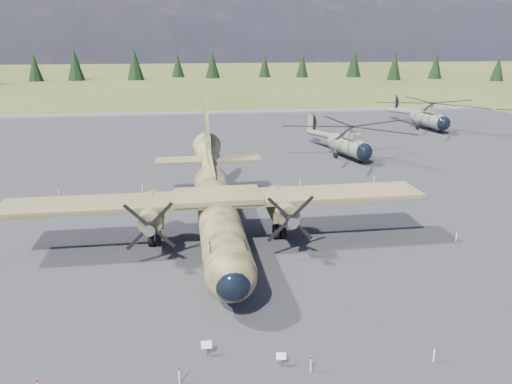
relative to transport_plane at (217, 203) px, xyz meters
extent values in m
plane|color=brown|center=(1.31, -2.87, -2.87)|extent=(500.00, 500.00, 0.00)
cube|color=#5E5E63|center=(1.31, 7.13, -2.87)|extent=(120.00, 120.00, 0.04)
cylinder|color=#373A1F|center=(0.02, -1.61, -0.48)|extent=(3.14, 18.76, 2.91)
sphere|color=#373A1F|center=(0.13, -10.97, -0.48)|extent=(2.89, 2.89, 2.85)
sphere|color=black|center=(0.14, -11.54, -0.53)|extent=(2.12, 2.12, 2.10)
cube|color=black|center=(0.11, -9.31, 0.30)|extent=(2.10, 1.69, 0.57)
cone|color=#373A1F|center=(-0.13, 10.66, 0.61)|extent=(2.94, 7.18, 4.38)
cube|color=#A4A7A9|center=(0.01, -0.57, -1.67)|extent=(2.05, 6.26, 0.52)
cube|color=#2D341B|center=(0.01, -1.09, 0.72)|extent=(30.20, 3.90, 0.36)
cube|color=#373A1F|center=(0.01, -1.09, 0.95)|extent=(6.29, 3.82, 0.36)
cylinder|color=#373A1F|center=(-4.66, -1.46, 0.14)|extent=(1.62, 5.43, 1.56)
cube|color=#373A1F|center=(-4.67, -0.63, -0.53)|extent=(1.60, 3.55, 0.83)
cone|color=gray|center=(-4.62, -4.84, 0.14)|extent=(0.80, 0.95, 0.79)
cylinder|color=black|center=(-4.67, -0.63, -2.30)|extent=(0.93, 1.16, 1.14)
cylinder|color=#373A1F|center=(4.70, -1.35, 0.14)|extent=(1.62, 5.43, 1.56)
cube|color=#373A1F|center=(4.69, -0.51, -0.53)|extent=(1.60, 3.55, 0.83)
cone|color=gray|center=(4.74, -4.73, 0.14)|extent=(0.80, 0.95, 0.79)
cylinder|color=black|center=(4.69, -0.51, -2.30)|extent=(0.93, 1.16, 1.14)
cube|color=#373A1F|center=(-0.08, 6.71, 1.24)|extent=(0.38, 7.86, 1.75)
cube|color=#2D341B|center=(-0.13, 11.18, 0.67)|extent=(10.01, 2.41, 0.23)
cylinder|color=gray|center=(0.12, -9.72, -1.54)|extent=(0.15, 0.15, 0.94)
cylinder|color=black|center=(0.12, -9.72, -2.30)|extent=(0.38, 0.98, 0.97)
cylinder|color=slate|center=(17.79, 23.49, -1.21)|extent=(3.85, 6.82, 2.24)
sphere|color=black|center=(18.63, 20.38, -1.26)|extent=(2.53, 2.53, 2.06)
sphere|color=slate|center=(16.95, 26.61, -1.21)|extent=(2.53, 2.53, 2.06)
cube|color=slate|center=(17.89, 23.15, 0.22)|extent=(2.22, 3.17, 0.67)
cylinder|color=gray|center=(17.89, 23.15, 0.90)|extent=(0.40, 0.40, 0.90)
cylinder|color=slate|center=(16.07, 29.85, -0.90)|extent=(2.73, 7.59, 1.28)
cube|color=slate|center=(15.19, 33.10, 0.22)|extent=(0.52, 1.26, 2.15)
cylinder|color=black|center=(15.50, 33.18, 0.22)|extent=(0.66, 2.26, 2.33)
cylinder|color=black|center=(18.49, 20.89, -2.51)|extent=(0.40, 0.65, 0.61)
cylinder|color=black|center=(16.34, 24.21, -2.51)|extent=(0.45, 0.76, 0.72)
cylinder|color=gray|center=(16.34, 24.21, -2.04)|extent=(0.15, 0.15, 1.30)
cylinder|color=black|center=(18.68, 24.85, -2.51)|extent=(0.45, 0.76, 0.72)
cylinder|color=gray|center=(18.68, 24.85, -2.04)|extent=(0.15, 0.15, 1.30)
cylinder|color=slate|center=(36.79, 40.76, -1.10)|extent=(3.61, 7.23, 2.40)
sphere|color=black|center=(37.42, 37.37, -1.14)|extent=(2.57, 2.57, 2.21)
sphere|color=slate|center=(36.16, 44.16, -1.10)|extent=(2.57, 2.57, 2.21)
cube|color=slate|center=(36.86, 40.39, 0.44)|extent=(2.16, 3.32, 0.72)
cylinder|color=gray|center=(36.86, 40.39, 1.16)|extent=(0.40, 0.40, 0.96)
cylinder|color=slate|center=(35.51, 47.70, -0.76)|extent=(2.28, 8.20, 1.37)
cube|color=slate|center=(34.86, 51.24, 0.44)|extent=(0.45, 1.36, 2.30)
cylinder|color=black|center=(35.19, 51.30, 0.44)|extent=(0.51, 2.46, 2.49)
cylinder|color=black|center=(37.31, 37.93, -2.49)|extent=(0.38, 0.69, 0.65)
cylinder|color=black|center=(35.31, 41.66, -2.49)|extent=(0.42, 0.81, 0.77)
cylinder|color=gray|center=(35.31, 41.66, -1.98)|extent=(0.16, 0.16, 1.39)
cylinder|color=black|center=(37.85, 42.13, -2.49)|extent=(0.42, 0.81, 0.77)
cylinder|color=gray|center=(37.85, 42.13, -1.98)|extent=(0.16, 0.16, 1.39)
cube|color=gray|center=(-1.41, -14.43, -2.55)|extent=(0.09, 0.09, 0.64)
cube|color=white|center=(-1.41, -14.48, -2.24)|extent=(0.52, 0.23, 0.36)
cube|color=gray|center=(2.03, -15.70, -2.58)|extent=(0.09, 0.09, 0.57)
cube|color=white|center=(2.03, -15.75, -2.31)|extent=(0.47, 0.22, 0.32)
cylinder|color=#B51713|center=(-8.69, -16.37, -2.07)|extent=(0.12, 0.12, 0.10)
cylinder|color=white|center=(-2.69, -16.37, -2.47)|extent=(0.07, 0.07, 0.80)
cylinder|color=#B51713|center=(-2.69, -16.37, -2.07)|extent=(0.12, 0.12, 0.10)
cylinder|color=white|center=(3.31, -16.37, -2.47)|extent=(0.07, 0.07, 0.80)
cylinder|color=#B51713|center=(3.31, -16.37, -2.07)|extent=(0.12, 0.12, 0.10)
cylinder|color=white|center=(9.31, -16.37, -2.47)|extent=(0.07, 0.07, 0.80)
cylinder|color=#B51713|center=(9.31, -16.37, -2.07)|extent=(0.12, 0.12, 0.10)
cylinder|color=white|center=(-14.69, 13.13, -2.47)|extent=(0.07, 0.07, 0.80)
cylinder|color=#B51713|center=(-14.69, 13.13, -2.07)|extent=(0.12, 0.12, 0.10)
cylinder|color=white|center=(-6.69, 13.13, -2.47)|extent=(0.07, 0.07, 0.80)
cylinder|color=#B51713|center=(-6.69, 13.13, -2.07)|extent=(0.12, 0.12, 0.10)
cylinder|color=white|center=(1.31, 13.13, -2.47)|extent=(0.07, 0.07, 0.80)
cylinder|color=#B51713|center=(1.31, 13.13, -2.07)|extent=(0.12, 0.12, 0.10)
cylinder|color=white|center=(9.31, 13.13, -2.47)|extent=(0.07, 0.07, 0.80)
cylinder|color=#B51713|center=(9.31, 13.13, -2.07)|extent=(0.12, 0.12, 0.10)
cylinder|color=white|center=(17.31, 13.13, -2.47)|extent=(0.07, 0.07, 0.80)
cylinder|color=#B51713|center=(17.31, 13.13, -2.07)|extent=(0.12, 0.12, 0.10)
cylinder|color=white|center=(17.81, -2.87, -2.47)|extent=(0.07, 0.07, 0.80)
cylinder|color=#B51713|center=(17.81, -2.87, -2.07)|extent=(0.12, 0.12, 0.10)
cone|color=black|center=(101.90, 124.65, 1.13)|extent=(4.48, 4.48, 8.00)
cone|color=black|center=(85.74, 136.62, 1.60)|extent=(5.00, 5.00, 8.94)
cone|color=black|center=(69.08, 133.42, 1.75)|extent=(5.17, 5.17, 9.24)
cone|color=black|center=(59.32, 147.72, 2.27)|extent=(5.75, 5.75, 10.27)
cone|color=black|center=(40.11, 148.91, 1.26)|extent=(4.63, 4.63, 8.26)
cone|color=black|center=(26.46, 151.19, 1.16)|extent=(4.51, 4.51, 8.06)
cone|color=black|center=(7.25, 149.57, 1.75)|extent=(5.17, 5.17, 9.24)
cone|color=black|center=(-5.20, 155.23, 1.30)|extent=(4.67, 4.67, 8.34)
cone|color=black|center=(-19.58, 145.11, 2.32)|extent=(5.81, 5.81, 10.38)
cone|color=black|center=(-39.53, 145.83, 2.33)|extent=(5.82, 5.82, 10.40)
cone|color=black|center=(-52.39, 144.49, 1.58)|extent=(4.99, 4.99, 8.91)
camera|label=1|loc=(-1.79, -35.32, 12.03)|focal=35.00mm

